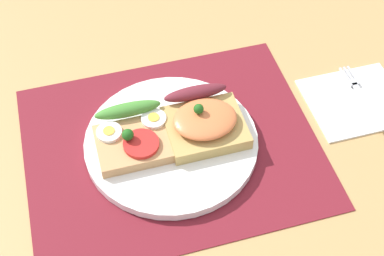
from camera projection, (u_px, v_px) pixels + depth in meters
The scene contains 7 objects.
ground_plane at pixel (172, 153), 78.49cm from camera, with size 120.00×90.00×3.20cm, color tan.
placemat at pixel (171, 146), 77.13cm from camera, with size 40.43×32.86×0.30cm, color maroon.
plate at pixel (171, 142), 76.50cm from camera, with size 24.09×24.09×1.31cm, color white.
sandwich_egg_tomato at pixel (134, 135), 74.85cm from camera, with size 10.59×9.53×3.81cm.
sandwich_salmon at pixel (204, 120), 75.86cm from camera, with size 10.77×10.63×5.11cm.
napkin at pixel (356, 100), 82.35cm from camera, with size 14.40×12.59×0.60cm, color white.
fork at pixel (361, 95), 82.38cm from camera, with size 1.62×13.20×0.32cm.
Camera 1 is at (-9.81, -45.80, 61.55)cm, focal length 51.53 mm.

